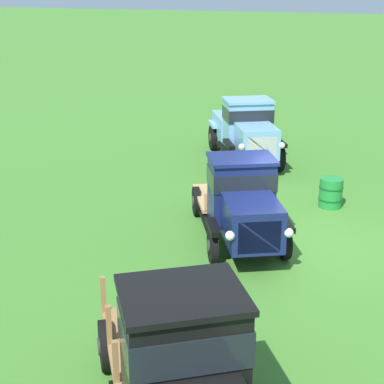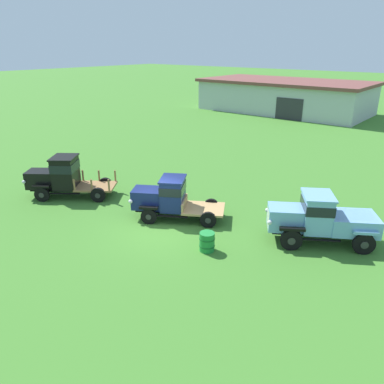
% 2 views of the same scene
% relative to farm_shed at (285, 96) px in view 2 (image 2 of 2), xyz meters
% --- Properties ---
extents(ground_plane, '(240.00, 240.00, 0.00)m').
position_rel_farm_shed_xyz_m(ground_plane, '(10.45, -33.99, -1.96)').
color(ground_plane, '#3D7528').
extents(farm_shed, '(20.55, 10.65, 3.89)m').
position_rel_farm_shed_xyz_m(farm_shed, '(0.00, 0.00, 0.00)').
color(farm_shed, '#B2B7BC').
rests_on(farm_shed, ground).
extents(vintage_truck_foreground_near, '(4.74, 4.12, 2.29)m').
position_rel_farm_shed_xyz_m(vintage_truck_foreground_near, '(3.45, -34.36, -0.79)').
color(vintage_truck_foreground_near, black).
rests_on(vintage_truck_foreground_near, ground).
extents(vintage_truck_second_in_line, '(4.61, 3.59, 2.07)m').
position_rel_farm_shed_xyz_m(vintage_truck_second_in_line, '(9.93, -32.78, -0.89)').
color(vintage_truck_second_in_line, black).
rests_on(vintage_truck_second_in_line, ground).
extents(vintage_truck_midrow_center, '(4.60, 3.70, 2.18)m').
position_rel_farm_shed_xyz_m(vintage_truck_midrow_center, '(16.55, -30.55, -0.84)').
color(vintage_truck_midrow_center, black).
rests_on(vintage_truck_midrow_center, ground).
extents(oil_drum_beside_row, '(0.65, 0.65, 0.81)m').
position_rel_farm_shed_xyz_m(oil_drum_beside_row, '(13.28, -34.15, -1.56)').
color(oil_drum_beside_row, '#1E7F33').
rests_on(oil_drum_beside_row, ground).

